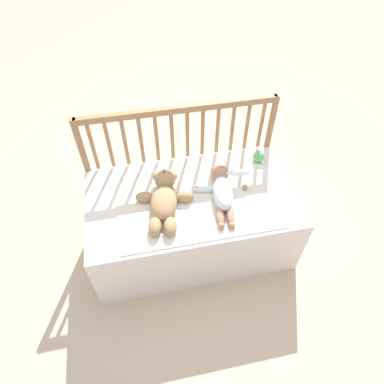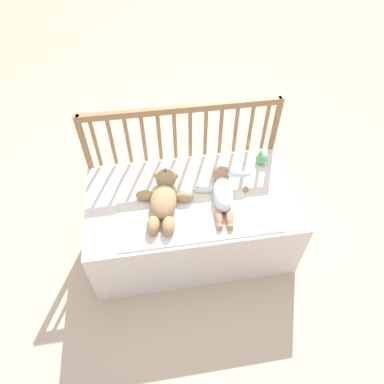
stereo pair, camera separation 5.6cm
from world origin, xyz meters
name	(u,v)px [view 1 (the left image)]	position (x,y,z in m)	size (l,w,h in m)	color
ground_plane	(192,241)	(0.00, 0.00, 0.00)	(12.00, 12.00, 0.00)	#C6B293
crib_mattress	(192,221)	(0.00, 0.00, 0.21)	(1.14, 0.63, 0.42)	white
crib_rail	(180,140)	(0.00, 0.34, 0.55)	(1.14, 0.04, 0.78)	#997047
blanket	(196,201)	(0.02, -0.03, 0.42)	(0.84, 0.53, 0.01)	silver
teddy_bear	(164,198)	(-0.15, -0.01, 0.47)	(0.32, 0.42, 0.12)	tan
baby	(222,190)	(0.17, -0.02, 0.47)	(0.32, 0.41, 0.11)	white
toy_ball	(259,156)	(0.45, 0.21, 0.46)	(0.07, 0.07, 0.07)	#59BF66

